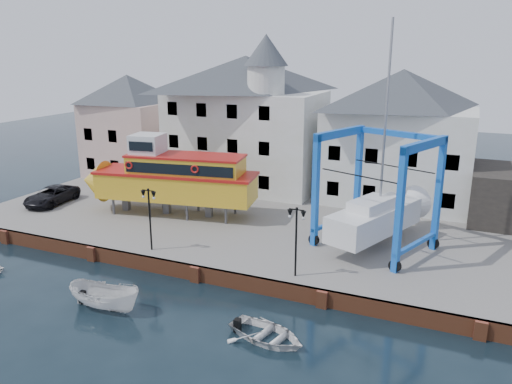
% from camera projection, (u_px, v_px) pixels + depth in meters
% --- Properties ---
extents(ground, '(140.00, 140.00, 0.00)m').
position_uv_depth(ground, '(196.00, 281.00, 30.61)').
color(ground, black).
rests_on(ground, ground).
extents(hardstanding, '(44.00, 22.00, 1.00)m').
position_uv_depth(hardstanding, '(264.00, 220.00, 40.19)').
color(hardstanding, slate).
rests_on(hardstanding, ground).
extents(quay_wall, '(44.00, 0.47, 1.00)m').
position_uv_depth(quay_wall, '(197.00, 273.00, 30.57)').
color(quay_wall, brown).
rests_on(quay_wall, ground).
extents(building_pink, '(8.00, 7.00, 10.30)m').
position_uv_depth(building_pink, '(130.00, 126.00, 51.68)').
color(building_pink, '#C49E96').
rests_on(building_pink, hardstanding).
extents(building_white_main, '(14.00, 8.30, 14.00)m').
position_uv_depth(building_white_main, '(247.00, 120.00, 46.70)').
color(building_white_main, white).
rests_on(building_white_main, hardstanding).
extents(building_white_right, '(12.00, 8.00, 11.20)m').
position_uv_depth(building_white_right, '(399.00, 137.00, 42.15)').
color(building_white_right, white).
rests_on(building_white_right, hardstanding).
extents(lamp_post_left, '(1.12, 0.32, 4.20)m').
position_uv_depth(lamp_post_left, '(149.00, 204.00, 32.05)').
color(lamp_post_left, black).
rests_on(lamp_post_left, hardstanding).
extents(lamp_post_right, '(1.12, 0.32, 4.20)m').
position_uv_depth(lamp_post_right, '(296.00, 224.00, 28.24)').
color(lamp_post_right, black).
rests_on(lamp_post_right, hardstanding).
extents(tour_boat, '(14.99, 5.78, 6.37)m').
position_uv_depth(tour_boat, '(166.00, 177.00, 39.42)').
color(tour_boat, '#59595E').
rests_on(tour_boat, hardstanding).
extents(travel_lift, '(8.24, 9.89, 14.59)m').
position_uv_depth(travel_lift, '(382.00, 209.00, 33.31)').
color(travel_lift, '#0E67B3').
rests_on(travel_lift, hardstanding).
extents(van, '(2.92, 5.44, 1.45)m').
position_uv_depth(van, '(52.00, 195.00, 42.58)').
color(van, black).
rests_on(van, hardstanding).
extents(motorboat_a, '(4.46, 1.86, 1.69)m').
position_uv_depth(motorboat_a, '(106.00, 309.00, 27.34)').
color(motorboat_a, silver).
rests_on(motorboat_a, ground).
extents(motorboat_b, '(4.61, 3.75, 0.84)m').
position_uv_depth(motorboat_b, '(267.00, 339.00, 24.48)').
color(motorboat_b, silver).
rests_on(motorboat_b, ground).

